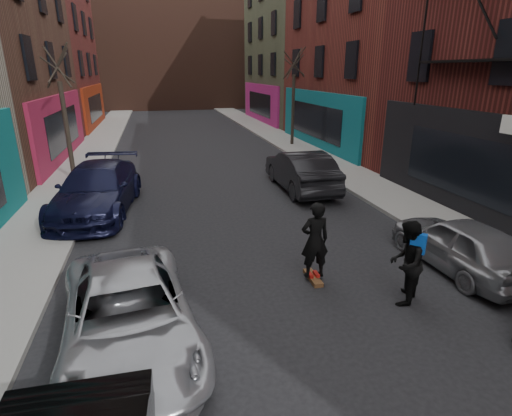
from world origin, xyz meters
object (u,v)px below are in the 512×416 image
parked_left_far (129,315)px  pedestrian (406,263)px  parked_right_far (461,244)px  skateboard (313,278)px  tree_right_far (294,90)px  parked_left_end (97,189)px  tree_left_far (63,104)px  skateboarder (315,240)px  parked_right_end (301,170)px

parked_left_far → pedestrian: pedestrian is taller
parked_right_far → skateboard: parked_right_far is taller
pedestrian → parked_left_far: bearing=-43.2°
tree_right_far → parked_left_end: tree_right_far is taller
tree_left_far → skateboarder: bearing=-57.4°
skateboard → pedestrian: (1.50, -1.34, 0.87)m
parked_right_far → pedestrian: (-2.23, -1.00, 0.25)m
parked_left_far → parked_left_end: (-1.40, 7.81, 0.16)m
parked_right_end → parked_left_end: bearing=7.4°
pedestrian → skateboard: bearing=-86.5°
parked_left_far → parked_right_far: size_ratio=1.21×
tree_left_far → skateboarder: tree_left_far is taller
tree_right_far → parked_right_far: tree_right_far is taller
parked_left_far → parked_left_end: 7.94m
tree_left_far → pedestrian: bearing=-55.4°
tree_left_far → skateboard: bearing=-57.4°
tree_left_far → pedestrian: tree_left_far is taller
parked_left_far → skateboard: (4.07, 1.48, -0.62)m
tree_right_far → tree_left_far: bearing=-154.2°
tree_left_far → parked_left_far: size_ratio=1.36×
tree_right_far → skateboarder: tree_right_far is taller
skateboard → pedestrian: size_ratio=0.44×
skateboard → parked_left_far: bearing=-159.4°
parked_left_far → skateboarder: bearing=13.4°
tree_left_far → skateboarder: size_ratio=3.53×
parked_left_end → pedestrian: size_ratio=3.12×
parked_left_end → tree_right_far: bearing=51.9°
parked_right_far → skateboard: bearing=-6.5°
parked_left_end → skateboarder: bearing=-42.1°
tree_left_far → parked_right_far: bearing=-46.5°
skateboard → skateboarder: bearing=0.0°
skateboarder → tree_right_far: bearing=-106.8°
skateboard → pedestrian: 2.19m
tree_left_far → pedestrian: size_ratio=3.54×
parked_left_end → parked_right_far: (9.20, -6.67, -0.16)m
skateboarder → parked_right_far: bearing=175.4°
parked_left_far → skateboarder: (4.07, 1.48, 0.35)m
tree_left_far → tree_right_far: (12.40, 6.00, 0.15)m
tree_right_far → skateboard: bearing=-107.4°
tree_right_far → skateboarder: size_ratio=3.69×
skateboarder → pedestrian: (1.50, -1.34, -0.10)m
parked_left_end → parked_right_far: parked_left_end is taller
parked_left_far → pedestrian: (5.57, 0.14, 0.26)m
parked_left_end → parked_right_end: parked_left_end is taller
skateboarder → pedestrian: size_ratio=1.00×
parked_right_far → parked_right_end: size_ratio=0.80×
parked_right_far → skateboarder: size_ratio=2.15×
parked_left_far → parked_left_end: parked_left_end is taller
skateboard → tree_left_far: bearing=123.2°
pedestrian → tree_left_far: bearing=-100.0°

